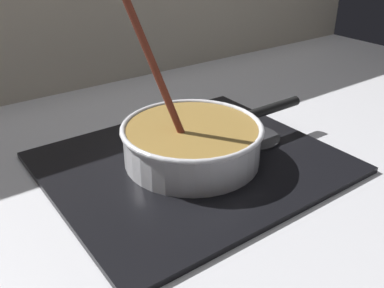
{
  "coord_description": "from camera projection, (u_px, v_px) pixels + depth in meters",
  "views": [
    {
      "loc": [
        -0.42,
        -0.38,
        0.44
      ],
      "look_at": [
        0.02,
        0.23,
        0.05
      ],
      "focal_mm": 39.51,
      "sensor_mm": 36.0,
      "label": 1
    }
  ],
  "objects": [
    {
      "name": "ground",
      "position": [
        262.0,
        235.0,
        0.7
      ],
      "size": [
        2.4,
        1.6,
        0.04
      ],
      "primitive_type": "cube",
      "color": "#B7B7BC"
    },
    {
      "name": "hob_plate",
      "position": [
        192.0,
        162.0,
        0.86
      ],
      "size": [
        0.56,
        0.48,
        0.01
      ],
      "primitive_type": "cube",
      "color": "black",
      "rests_on": "ground"
    },
    {
      "name": "burner_ring",
      "position": [
        192.0,
        158.0,
        0.86
      ],
      "size": [
        0.17,
        0.17,
        0.01
      ],
      "primitive_type": "torus",
      "color": "#592D0C",
      "rests_on": "hob_plate"
    },
    {
      "name": "spare_burner",
      "position": [
        251.0,
        138.0,
        0.94
      ],
      "size": [
        0.13,
        0.13,
        0.01
      ],
      "primitive_type": "cylinder",
      "color": "#262628",
      "rests_on": "hob_plate"
    },
    {
      "name": "cooking_pan",
      "position": [
        192.0,
        141.0,
        0.84
      ],
      "size": [
        0.44,
        0.28,
        0.33
      ],
      "color": "silver",
      "rests_on": "hob_plate"
    }
  ]
}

